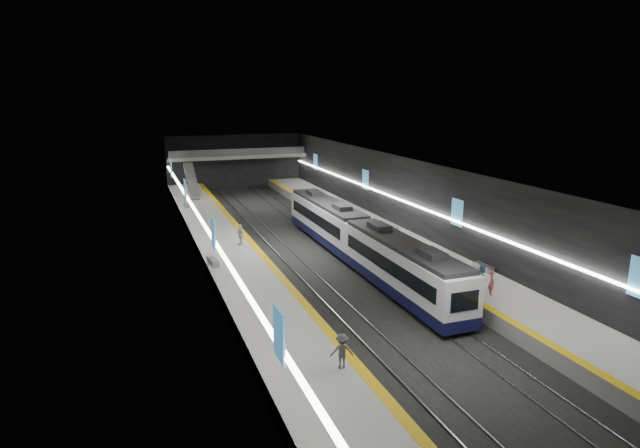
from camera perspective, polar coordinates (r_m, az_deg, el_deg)
name	(u,v)px	position (r m, az deg, el deg)	size (l,w,h in m)	color
ground	(311,251)	(48.90, -0.96, -2.85)	(70.00, 70.00, 0.00)	black
ceiling	(311,163)	(47.23, -1.00, 6.49)	(20.00, 70.00, 0.04)	beige
wall_left	(198,216)	(45.74, -12.91, 0.80)	(0.04, 70.00, 8.00)	black
wall_right	(410,200)	(51.94, 9.53, 2.50)	(0.04, 70.00, 8.00)	black
wall_back	(235,162)	(81.38, -9.04, 6.59)	(20.00, 0.04, 8.00)	black
platform_left	(229,253)	(46.98, -9.66, -3.11)	(5.00, 70.00, 1.00)	slate
tile_surface_left	(229,248)	(46.83, -9.68, -2.52)	(5.00, 70.00, 0.02)	#999994
tactile_strip_left	(254,245)	(47.24, -7.06, -2.27)	(0.60, 70.00, 0.02)	#DBA90B
platform_right	(385,238)	(51.58, 6.95, -1.48)	(5.00, 70.00, 1.00)	slate
tile_surface_right	(385,233)	(51.45, 6.96, -0.93)	(5.00, 70.00, 0.02)	#999994
tactile_strip_right	(364,235)	(50.52, 4.73, -1.14)	(0.60, 70.00, 0.02)	#DBA90B
rails	(311,250)	(48.89, -0.96, -2.78)	(6.52, 70.00, 0.12)	gray
train	(359,239)	(44.65, 4.18, -1.58)	(2.69, 30.04, 3.60)	#0E0F36
ad_posters	(307,200)	(48.73, -1.36, 2.55)	(19.94, 53.50, 2.20)	#408BC1
cove_light_left	(200,218)	(45.81, -12.65, 0.58)	(0.25, 68.60, 0.12)	white
cove_light_right	(408,203)	(51.88, 9.33, 2.27)	(0.25, 68.60, 0.12)	white
mezzanine_bridge	(238,156)	(79.24, -8.78, 7.16)	(20.00, 3.00, 1.50)	gray
escalator	(192,181)	(71.62, -13.53, 4.51)	(1.20, 8.00, 0.60)	#99999E
bench_left_near	(213,261)	(42.59, -11.34, -3.94)	(0.53, 1.92, 0.47)	#99999E
bench_left_far	(186,205)	(64.80, -14.05, 1.99)	(0.45, 1.61, 0.39)	#99999E
bench_right_near	(484,267)	(42.26, 17.05, -4.44)	(0.51, 1.85, 0.45)	#99999E
bench_right_far	(391,228)	(52.53, 7.58, -0.40)	(0.51, 1.84, 0.45)	#99999E
passenger_right_a	(492,283)	(37.25, 17.83, -5.98)	(0.61, 0.40, 1.67)	#C34954
passenger_right_b	(482,278)	(37.51, 16.94, -5.57)	(0.93, 0.73, 1.92)	teal
passenger_left_a	(240,235)	(47.36, -8.49, -1.15)	(1.08, 0.45, 1.84)	beige
passenger_left_b	(342,351)	(26.57, 2.34, -13.41)	(1.14, 0.65, 1.76)	#44464D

